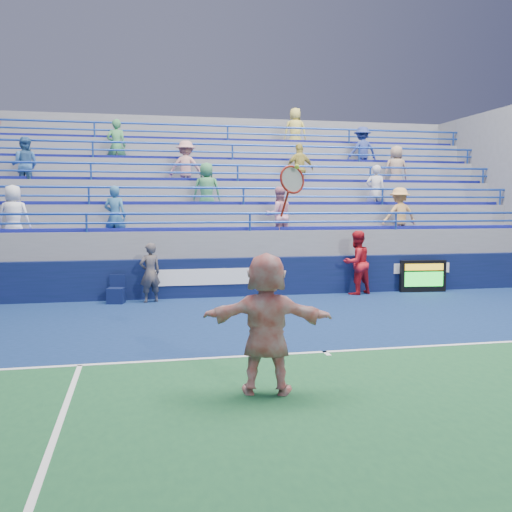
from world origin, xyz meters
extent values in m
plane|color=#333538|center=(0.00, 0.00, 0.00)|extent=(120.00, 120.00, 0.00)
cube|color=#0F254C|center=(0.00, 2.20, 0.01)|extent=(18.00, 8.40, 0.02)
cube|color=white|center=(0.00, 0.00, 0.02)|extent=(11.00, 0.10, 0.01)
cube|color=white|center=(0.00, -0.10, 0.02)|extent=(0.08, 0.30, 0.01)
cube|color=#091434|center=(0.00, 6.50, 0.55)|extent=(18.00, 0.30, 1.10)
cube|color=white|center=(-1.00, 6.34, 0.60)|extent=(3.60, 0.02, 0.45)
cube|color=white|center=(5.20, 6.34, 0.70)|extent=(1.80, 0.02, 0.30)
cube|color=slate|center=(0.00, 9.45, 0.55)|extent=(18.00, 5.60, 1.10)
cube|color=slate|center=(0.00, 9.45, 0.93)|extent=(18.00, 5.60, 1.85)
cube|color=#161C9B|center=(0.00, 7.10, 1.90)|extent=(17.40, 0.45, 0.10)
cylinder|color=#1E43A4|center=(0.00, 6.70, 2.35)|extent=(18.00, 0.07, 0.07)
cube|color=slate|center=(0.00, 9.95, 1.30)|extent=(18.00, 4.60, 2.60)
cube|color=#161C9B|center=(0.00, 8.10, 2.65)|extent=(17.40, 0.45, 0.10)
cylinder|color=#1E43A4|center=(0.00, 7.70, 3.10)|extent=(18.00, 0.07, 0.07)
cube|color=slate|center=(0.00, 10.45, 1.68)|extent=(18.00, 3.60, 3.35)
cube|color=#161C9B|center=(0.00, 9.10, 3.40)|extent=(17.40, 0.45, 0.10)
cylinder|color=#1E43A4|center=(0.00, 8.70, 3.85)|extent=(18.00, 0.07, 0.07)
cube|color=slate|center=(0.00, 10.95, 2.05)|extent=(18.00, 2.60, 4.10)
cube|color=#161C9B|center=(0.00, 10.10, 4.15)|extent=(17.40, 0.45, 0.10)
cylinder|color=#1E43A4|center=(0.00, 9.70, 4.60)|extent=(18.00, 0.07, 0.07)
cube|color=slate|center=(0.00, 11.45, 2.42)|extent=(18.00, 1.60, 4.85)
cube|color=#161C9B|center=(0.00, 11.10, 4.90)|extent=(17.40, 0.45, 0.10)
cylinder|color=#1E43A4|center=(0.00, 10.70, 5.35)|extent=(18.00, 0.07, 0.07)
imported|color=white|center=(-6.42, 7.10, 2.28)|extent=(0.88, 0.61, 1.70)
imported|color=#3D8752|center=(-1.07, 8.10, 3.03)|extent=(0.89, 0.64, 1.70)
imported|color=#35659F|center=(-6.45, 9.10, 3.78)|extent=(0.91, 0.75, 1.70)
imported|color=pink|center=(0.95, 7.10, 2.28)|extent=(0.88, 0.72, 1.70)
imported|color=#D8938B|center=(-1.60, 9.10, 3.78)|extent=(1.21, 0.85, 1.70)
imported|color=#F0AC5D|center=(4.80, 7.10, 2.28)|extent=(1.12, 0.67, 1.70)
imported|color=#306590|center=(-3.76, 7.10, 2.28)|extent=(0.71, 0.58, 1.70)
imported|color=#EFDB5D|center=(2.57, 11.10, 5.28)|extent=(0.90, 0.66, 1.70)
imported|color=#439454|center=(-3.78, 10.10, 4.53)|extent=(0.63, 0.42, 1.70)
imported|color=gold|center=(2.17, 9.10, 3.78)|extent=(1.05, 0.55, 1.70)
imported|color=tan|center=(5.61, 9.10, 3.78)|extent=(0.90, 0.66, 1.70)
imported|color=#2E3F8B|center=(4.78, 10.10, 4.53)|extent=(1.15, 0.72, 1.70)
imported|color=silver|center=(4.43, 8.10, 3.03)|extent=(0.71, 0.56, 1.70)
cube|color=black|center=(5.12, 6.12, 0.48)|extent=(1.39, 0.28, 0.96)
cube|color=gold|center=(5.12, 6.04, 0.77)|extent=(1.18, 0.02, 0.19)
cube|color=#19E533|center=(5.12, 6.04, 0.41)|extent=(1.18, 0.02, 0.43)
cube|color=#0D163E|center=(-3.74, 5.95, 0.21)|extent=(0.50, 0.50, 0.42)
cube|color=#0D163E|center=(-3.74, 6.13, 0.58)|extent=(0.42, 0.13, 0.33)
imported|color=white|center=(-1.47, -1.88, 0.97)|extent=(1.89, 1.03, 1.94)
torus|color=#B01F15|center=(-1.12, -1.88, 2.91)|extent=(0.40, 0.23, 0.39)
cylinder|color=#B01F15|center=(-1.22, -1.88, 2.59)|extent=(0.09, 0.22, 0.35)
sphere|color=#CFE836|center=(-1.07, -1.93, 3.08)|extent=(0.07, 0.07, 0.07)
imported|color=#131B36|center=(-2.85, 5.92, 0.80)|extent=(0.68, 0.57, 1.60)
imported|color=red|center=(3.03, 6.13, 0.93)|extent=(1.09, 0.98, 1.85)
camera|label=1|loc=(-3.17, -9.30, 2.55)|focal=40.00mm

